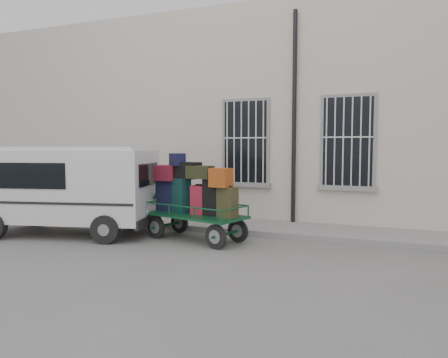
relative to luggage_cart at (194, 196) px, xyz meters
name	(u,v)px	position (x,y,z in m)	size (l,w,h in m)	color
ground	(216,248)	(0.80, -0.58, -1.01)	(80.00, 80.00, 0.00)	slate
building	(283,119)	(0.80, 4.91, 1.99)	(24.00, 5.15, 6.00)	beige
sidewalk	(250,227)	(0.80, 1.62, -0.93)	(24.00, 1.70, 0.15)	gray
luggage_cart	(194,196)	(0.00, 0.00, 0.00)	(2.76, 1.61, 1.97)	black
van	(66,184)	(-3.14, -0.59, 0.21)	(4.50, 2.71, 2.12)	silver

